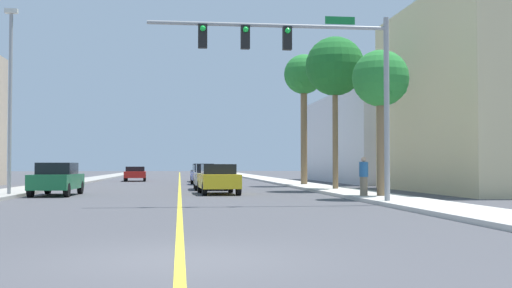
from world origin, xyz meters
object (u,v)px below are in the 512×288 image
at_px(car_yellow, 218,179).
at_px(car_silver, 210,176).
at_px(car_red, 135,173).
at_px(street_lamp, 10,92).
at_px(car_green, 57,179).
at_px(traffic_signal_mast, 311,63).
at_px(palm_near, 381,81).
at_px(palm_mid, 335,67).
at_px(car_blue, 205,174).
at_px(palm_far, 304,78).
at_px(car_black, 203,172).
at_px(pedestrian, 364,176).

height_order(car_yellow, car_silver, car_silver).
bearing_deg(car_red, street_lamp, -100.07).
distance_m(car_green, car_silver, 9.81).
relative_size(traffic_signal_mast, street_lamp, 1.05).
distance_m(palm_near, car_yellow, 9.59).
distance_m(street_lamp, palm_mid, 16.87).
bearing_deg(car_blue, palm_far, -38.41).
bearing_deg(car_red, car_black, -27.43).
xyz_separation_m(traffic_signal_mast, car_blue, (-2.85, 24.56, -4.39)).
xyz_separation_m(traffic_signal_mast, palm_mid, (3.84, 11.77, 1.71)).
distance_m(palm_near, car_silver, 13.73).
height_order(palm_mid, pedestrian, palm_mid).
relative_size(palm_mid, car_red, 1.83).
distance_m(traffic_signal_mast, palm_far, 20.34).
relative_size(car_red, car_green, 1.04).
distance_m(palm_near, palm_far, 16.38).
distance_m(palm_mid, car_blue, 15.67).
xyz_separation_m(street_lamp, car_black, (9.58, 25.04, -3.95)).
bearing_deg(street_lamp, car_blue, 61.49).
relative_size(palm_far, car_red, 1.93).
distance_m(car_black, car_silver, 17.38).
relative_size(palm_mid, car_blue, 2.10).
distance_m(traffic_signal_mast, pedestrian, 6.37).
xyz_separation_m(car_red, car_silver, (5.70, -20.13, 0.09)).
bearing_deg(palm_mid, car_blue, 117.60).
bearing_deg(street_lamp, car_black, 69.07).
distance_m(car_red, pedestrian, 33.37).
height_order(street_lamp, car_silver, street_lamp).
xyz_separation_m(car_red, pedestrian, (11.65, -31.27, 0.27)).
height_order(street_lamp, car_red, street_lamp).
relative_size(palm_near, car_red, 1.35).
height_order(street_lamp, car_blue, street_lamp).
height_order(street_lamp, palm_near, street_lamp).
height_order(car_green, car_blue, car_green).
bearing_deg(palm_mid, palm_near, -90.30).
height_order(traffic_signal_mast, car_black, traffic_signal_mast).
bearing_deg(car_blue, car_yellow, -92.52).
relative_size(traffic_signal_mast, car_silver, 2.04).
bearing_deg(street_lamp, palm_mid, 15.80).
bearing_deg(car_silver, palm_near, -58.94).
distance_m(traffic_signal_mast, car_blue, 25.11).
bearing_deg(car_black, palm_far, -63.93).
bearing_deg(car_red, palm_near, -70.97).
xyz_separation_m(street_lamp, car_yellow, (9.50, 1.99, -4.00)).
height_order(palm_near, palm_mid, palm_mid).
xyz_separation_m(street_lamp, car_red, (3.66, 27.79, -4.06)).
height_order(traffic_signal_mast, palm_far, palm_far).
height_order(traffic_signal_mast, palm_mid, palm_mid).
height_order(palm_near, pedestrian, palm_near).
bearing_deg(car_green, car_red, -92.25).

